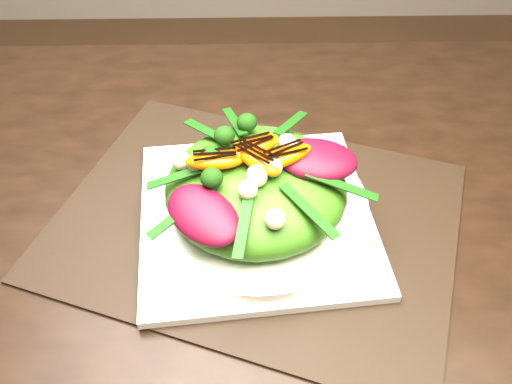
{
  "coord_description": "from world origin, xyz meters",
  "views": [
    {
      "loc": [
        0.11,
        -0.39,
        1.23
      ],
      "look_at": [
        0.12,
        0.04,
        0.8
      ],
      "focal_mm": 38.0,
      "sensor_mm": 36.0,
      "label": 1
    }
  ],
  "objects_px": {
    "plate_base": "(256,215)",
    "salad_bowl": "(256,207)",
    "dining_table": "(152,261)",
    "lettuce_mound": "(256,187)",
    "placemat": "(256,219)",
    "orange_segment": "(235,149)"
  },
  "relations": [
    {
      "from": "salad_bowl",
      "to": "orange_segment",
      "type": "relative_size",
      "value": 4.07
    },
    {
      "from": "dining_table",
      "to": "placemat",
      "type": "height_order",
      "value": "dining_table"
    },
    {
      "from": "dining_table",
      "to": "lettuce_mound",
      "type": "bearing_deg",
      "value": 19.43
    },
    {
      "from": "salad_bowl",
      "to": "lettuce_mound",
      "type": "bearing_deg",
      "value": 0.0
    },
    {
      "from": "placemat",
      "to": "salad_bowl",
      "type": "xyz_separation_m",
      "value": [
        0.0,
        -0.0,
        0.02
      ]
    },
    {
      "from": "salad_bowl",
      "to": "lettuce_mound",
      "type": "xyz_separation_m",
      "value": [
        0.0,
        0.0,
        0.03
      ]
    },
    {
      "from": "plate_base",
      "to": "lettuce_mound",
      "type": "height_order",
      "value": "lettuce_mound"
    },
    {
      "from": "plate_base",
      "to": "orange_segment",
      "type": "relative_size",
      "value": 4.23
    },
    {
      "from": "lettuce_mound",
      "to": "orange_segment",
      "type": "distance_m",
      "value": 0.05
    },
    {
      "from": "placemat",
      "to": "lettuce_mound",
      "type": "relative_size",
      "value": 2.24
    },
    {
      "from": "lettuce_mound",
      "to": "orange_segment",
      "type": "bearing_deg",
      "value": 143.15
    },
    {
      "from": "dining_table",
      "to": "orange_segment",
      "type": "bearing_deg",
      "value": 31.28
    },
    {
      "from": "plate_base",
      "to": "lettuce_mound",
      "type": "distance_m",
      "value": 0.05
    },
    {
      "from": "plate_base",
      "to": "salad_bowl",
      "type": "xyz_separation_m",
      "value": [
        0.0,
        0.0,
        0.01
      ]
    },
    {
      "from": "plate_base",
      "to": "salad_bowl",
      "type": "distance_m",
      "value": 0.01
    },
    {
      "from": "plate_base",
      "to": "orange_segment",
      "type": "xyz_separation_m",
      "value": [
        -0.02,
        0.02,
        0.09
      ]
    },
    {
      "from": "dining_table",
      "to": "salad_bowl",
      "type": "height_order",
      "value": "dining_table"
    },
    {
      "from": "dining_table",
      "to": "salad_bowl",
      "type": "relative_size",
      "value": 6.23
    },
    {
      "from": "dining_table",
      "to": "lettuce_mound",
      "type": "xyz_separation_m",
      "value": [
        0.12,
        0.04,
        0.08
      ]
    },
    {
      "from": "salad_bowl",
      "to": "lettuce_mound",
      "type": "distance_m",
      "value": 0.03
    },
    {
      "from": "placemat",
      "to": "lettuce_mound",
      "type": "xyz_separation_m",
      "value": [
        0.0,
        -0.0,
        0.05
      ]
    },
    {
      "from": "lettuce_mound",
      "to": "placemat",
      "type": "bearing_deg",
      "value": 90.0
    }
  ]
}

